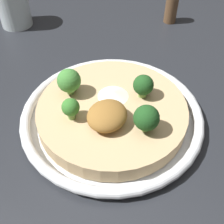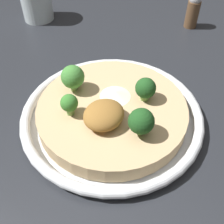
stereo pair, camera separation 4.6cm
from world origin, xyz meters
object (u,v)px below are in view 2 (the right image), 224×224
object	(u,v)px
broccoli_front	(141,122)
pepper_shaker	(193,11)
broccoli_left	(69,104)
broccoli_right	(146,89)
broccoli_back_left	(73,77)
risotto_bowl	(112,114)

from	to	relation	value
broccoli_front	pepper_shaker	world-z (taller)	pepper_shaker
pepper_shaker	broccoli_left	bearing A→B (deg)	-179.70
broccoli_right	broccoli_front	bearing A→B (deg)	-151.39
broccoli_right	broccoli_back_left	distance (m)	0.12
pepper_shaker	broccoli_back_left	bearing A→B (deg)	175.01
risotto_bowl	pepper_shaker	world-z (taller)	pepper_shaker
risotto_bowl	broccoli_back_left	bearing A→B (deg)	96.07
risotto_bowl	pepper_shaker	size ratio (longest dim) A/B	3.66
broccoli_right	broccoli_front	size ratio (longest dim) A/B	0.89
pepper_shaker	broccoli_front	bearing A→B (deg)	-163.98
broccoli_left	pepper_shaker	bearing A→B (deg)	0.30
risotto_bowl	broccoli_right	world-z (taller)	broccoli_right
broccoli_right	pepper_shaker	xyz separation A→B (m)	(0.32, 0.08, -0.02)
broccoli_back_left	pepper_shaker	distance (m)	0.38
broccoli_left	broccoli_back_left	bearing A→B (deg)	37.91
broccoli_back_left	broccoli_left	bearing A→B (deg)	-142.09
risotto_bowl	broccoli_right	bearing A→B (deg)	-34.29
broccoli_left	broccoli_back_left	distance (m)	0.06
broccoli_left	broccoli_right	bearing A→B (deg)	-36.14
broccoli_right	pepper_shaker	distance (m)	0.33
risotto_bowl	broccoli_back_left	distance (m)	0.09
broccoli_back_left	pepper_shaker	bearing A→B (deg)	-4.99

